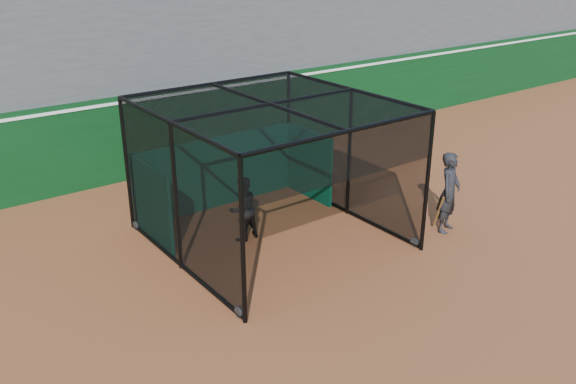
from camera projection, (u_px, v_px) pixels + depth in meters
ground at (316, 297)px, 12.11m from camera, size 120.00×120.00×0.00m
outfield_wall at (135, 134)px, 17.93m from camera, size 50.00×0.50×2.50m
grandstand at (77, 11)px, 19.51m from camera, size 50.00×7.85×8.95m
batting_cage at (271, 174)px, 13.92m from camera, size 4.89×5.18×3.26m
batter at (243, 209)px, 14.19m from camera, size 0.82×0.67×1.55m
on_deck_player at (449, 192)px, 14.55m from camera, size 0.85×0.70×1.99m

